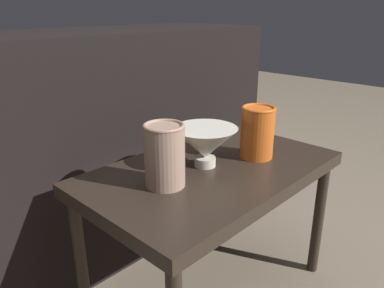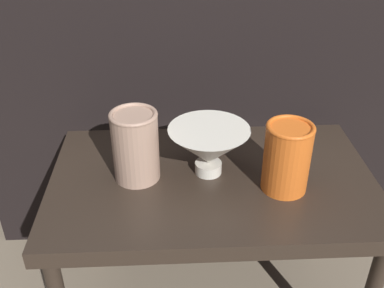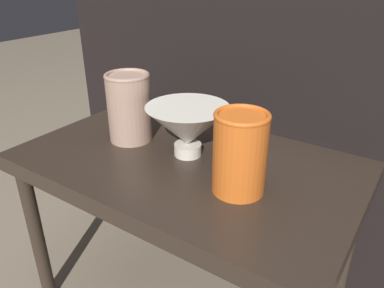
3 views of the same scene
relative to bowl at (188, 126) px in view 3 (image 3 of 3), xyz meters
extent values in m
cube|color=#2D231C|center=(0.01, -0.02, -0.09)|extent=(0.76, 0.47, 0.04)
cylinder|color=#2D231C|center=(-0.34, -0.22, -0.32)|extent=(0.04, 0.04, 0.42)
cylinder|color=#2D231C|center=(-0.34, 0.18, -0.32)|extent=(0.04, 0.04, 0.42)
cylinder|color=#2D231C|center=(0.36, 0.18, -0.32)|extent=(0.04, 0.04, 0.42)
cube|color=black|center=(0.01, 0.53, -0.12)|extent=(1.34, 0.50, 0.83)
cylinder|color=silver|center=(0.00, 0.00, -0.06)|extent=(0.06, 0.06, 0.03)
cone|color=silver|center=(0.00, 0.00, 0.00)|extent=(0.19, 0.19, 0.09)
cylinder|color=tan|center=(-0.17, -0.01, 0.01)|extent=(0.11, 0.11, 0.16)
torus|color=tan|center=(-0.17, -0.01, 0.09)|extent=(0.11, 0.11, 0.01)
cylinder|color=orange|center=(0.17, -0.07, 0.01)|extent=(0.10, 0.10, 0.16)
torus|color=orange|center=(0.17, -0.07, 0.09)|extent=(0.10, 0.10, 0.01)
camera|label=1|loc=(-0.77, -0.68, 0.38)|focal=35.00mm
camera|label=2|loc=(-0.08, -0.88, 0.55)|focal=42.00mm
camera|label=3|loc=(0.44, -0.64, 0.33)|focal=35.00mm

